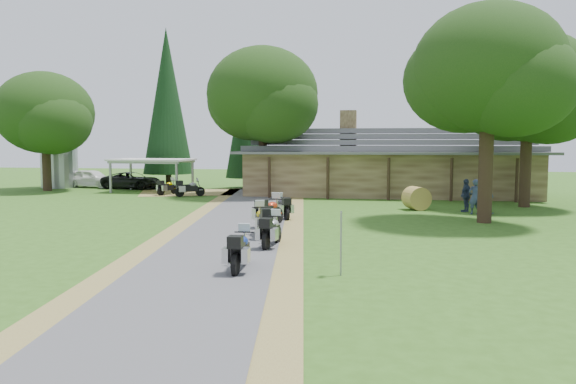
% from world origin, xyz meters
% --- Properties ---
extents(ground, '(120.00, 120.00, 0.00)m').
position_xyz_m(ground, '(0.00, 0.00, 0.00)').
color(ground, '#315718').
rests_on(ground, ground).
extents(driveway, '(51.95, 51.95, 0.00)m').
position_xyz_m(driveway, '(-0.50, 4.00, 0.00)').
color(driveway, '#454548').
rests_on(driveway, ground).
extents(lodge, '(21.40, 9.40, 4.90)m').
position_xyz_m(lodge, '(6.00, 24.00, 2.45)').
color(lodge, brown).
rests_on(lodge, ground).
extents(silo, '(3.21, 3.21, 6.07)m').
position_xyz_m(silo, '(-21.34, 25.63, 3.04)').
color(silo, gray).
rests_on(silo, ground).
extents(carport, '(5.93, 4.02, 2.54)m').
position_xyz_m(carport, '(-11.92, 23.04, 1.27)').
color(carport, silver).
rests_on(carport, ground).
extents(car_white_sedan, '(3.11, 6.09, 1.95)m').
position_xyz_m(car_white_sedan, '(-18.65, 26.02, 0.98)').
color(car_white_sedan, white).
rests_on(car_white_sedan, ground).
extents(car_dark_suv, '(2.89, 5.62, 2.07)m').
position_xyz_m(car_dark_suv, '(-14.68, 25.34, 1.03)').
color(car_dark_suv, black).
rests_on(car_dark_suv, ground).
extents(motorcycle_row_a, '(0.72, 1.93, 1.30)m').
position_xyz_m(motorcycle_row_a, '(1.50, -2.00, 0.65)').
color(motorcycle_row_a, navy).
rests_on(motorcycle_row_a, ground).
extents(motorcycle_row_b, '(0.77, 1.93, 1.29)m').
position_xyz_m(motorcycle_row_b, '(1.67, 1.87, 0.64)').
color(motorcycle_row_b, '#95989B').
rests_on(motorcycle_row_b, ground).
extents(motorcycle_row_c, '(1.43, 2.15, 1.40)m').
position_xyz_m(motorcycle_row_c, '(0.90, 3.88, 0.70)').
color(motorcycle_row_c, gold).
rests_on(motorcycle_row_c, ground).
extents(motorcycle_row_d, '(1.23, 2.25, 1.46)m').
position_xyz_m(motorcycle_row_d, '(0.63, 6.71, 0.73)').
color(motorcycle_row_d, red).
rests_on(motorcycle_row_d, ground).
extents(motorcycle_row_e, '(1.35, 1.88, 1.24)m').
position_xyz_m(motorcycle_row_e, '(0.70, 9.45, 0.62)').
color(motorcycle_row_e, black).
rests_on(motorcycle_row_e, ground).
extents(motorcycle_carport_a, '(1.21, 1.88, 1.23)m').
position_xyz_m(motorcycle_carport_a, '(-9.76, 20.65, 0.61)').
color(motorcycle_carport_a, '#C6AF00').
rests_on(motorcycle_carport_a, ground).
extents(motorcycle_carport_b, '(1.89, 1.62, 1.30)m').
position_xyz_m(motorcycle_carport_b, '(-7.74, 19.70, 0.65)').
color(motorcycle_carport_b, gray).
rests_on(motorcycle_carport_b, ground).
extents(person_a, '(0.72, 0.61, 2.18)m').
position_xyz_m(person_a, '(10.43, 12.86, 1.09)').
color(person_a, '#323E5E').
rests_on(person_a, ground).
extents(person_b, '(0.69, 0.66, 1.97)m').
position_xyz_m(person_b, '(11.09, 13.16, 0.98)').
color(person_b, '#323E5E').
rests_on(person_b, ground).
extents(person_c, '(0.70, 0.75, 2.13)m').
position_xyz_m(person_c, '(10.12, 13.77, 1.06)').
color(person_c, '#323E5E').
rests_on(person_c, ground).
extents(hay_bale, '(1.65, 1.59, 1.30)m').
position_xyz_m(hay_bale, '(7.51, 14.34, 0.65)').
color(hay_bale, '#A77D3D').
rests_on(hay_bale, ground).
extents(sign_post, '(0.33, 0.06, 1.85)m').
position_xyz_m(sign_post, '(4.47, -2.17, 0.92)').
color(sign_post, gray).
rests_on(sign_post, ground).
extents(oak_lodge_left, '(7.82, 7.82, 11.61)m').
position_xyz_m(oak_lodge_left, '(-2.81, 21.16, 5.81)').
color(oak_lodge_left, '#17340F').
rests_on(oak_lodge_left, ground).
extents(oak_lodge_right, '(7.51, 7.51, 11.31)m').
position_xyz_m(oak_lodge_right, '(13.86, 16.83, 5.66)').
color(oak_lodge_right, '#17340F').
rests_on(oak_lodge_right, ground).
extents(oak_driveway, '(7.02, 7.02, 11.64)m').
position_xyz_m(oak_driveway, '(10.38, 9.63, 5.82)').
color(oak_driveway, '#17340F').
rests_on(oak_driveway, ground).
extents(oak_silo, '(7.50, 7.50, 9.86)m').
position_xyz_m(oak_silo, '(-20.47, 22.45, 4.93)').
color(oak_silo, '#17340F').
rests_on(oak_silo, ground).
extents(cedar_near, '(3.36, 3.36, 10.53)m').
position_xyz_m(cedar_near, '(-5.63, 27.59, 5.27)').
color(cedar_near, black).
rests_on(cedar_near, ground).
extents(cedar_far, '(4.26, 4.26, 13.53)m').
position_xyz_m(cedar_far, '(-12.65, 28.15, 6.76)').
color(cedar_far, black).
rests_on(cedar_far, ground).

